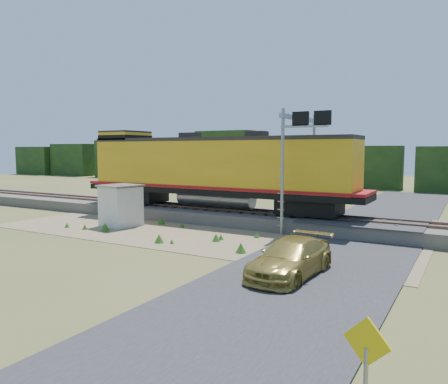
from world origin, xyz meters
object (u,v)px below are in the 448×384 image
Objects in this scene: shed at (121,205)px; road_sign at (366,371)px; car at (291,258)px; locomotive at (212,169)px; signal_gantry at (302,141)px.

shed reaches higher than road_sign.
road_sign is 10.37m from car.
shed is 14.83m from car.
locomotive is 7.84× the size of shed.
locomotive is 24.67m from road_sign.
road_sign is at bearing -59.00° from car.
locomotive is 14.78m from car.
locomotive is 7.21m from signal_gantry.
shed is (-3.80, -5.21, -2.31)m from locomotive.
signal_gantry reaches higher than locomotive.
car is (10.07, -10.41, -2.95)m from locomotive.
signal_gantry reaches higher than road_sign.
car is (-4.82, 9.15, -0.78)m from road_sign.
road_sign is 0.47× the size of car.
road_sign is (7.96, -18.88, -4.01)m from signal_gantry.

